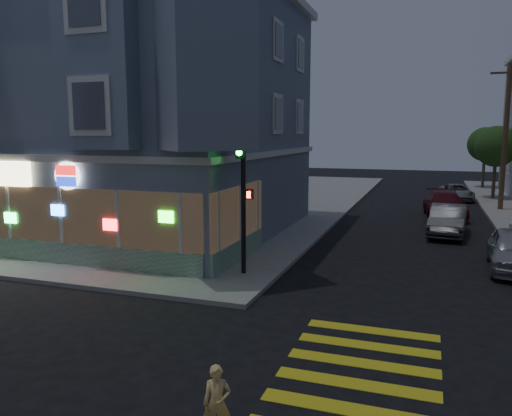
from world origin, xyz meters
The scene contains 12 objects.
ground centered at (0.00, 0.00, 0.00)m, with size 120.00×120.00×0.00m, color black.
sidewalk_nw centered at (-13.50, 23.00, 0.07)m, with size 33.00×42.00×0.15m, color gray.
corner_building centered at (-6.00, 10.98, 5.82)m, with size 14.60×14.60×11.40m.
utility_pole centered at (12.00, 24.00, 4.80)m, with size 2.20×0.30×9.00m.
street_tree_near centered at (12.20, 30.00, 3.94)m, with size 3.00×3.00×5.30m.
street_tree_far centered at (12.20, 38.00, 3.94)m, with size 3.00×3.00×5.30m.
running_child centered at (4.63, -3.72, 0.62)m, with size 0.45×0.30×1.24m, color #F7D17E.
parked_car_b centered at (8.60, 14.88, 0.73)m, with size 1.55×4.45×1.47m, color #3E4044.
parked_car_c centered at (8.60, 20.34, 0.75)m, with size 2.11×5.20×1.51m, color #57141F.
parked_car_d centered at (9.62, 28.92, 0.59)m, with size 1.96×4.25×1.18m, color #91969B.
traffic_signal centered at (1.83, 4.87, 3.52)m, with size 0.64×0.56×4.99m.
fire_hydrant centered at (11.30, 14.14, 0.57)m, with size 0.46×0.27×0.80m.
Camera 1 is at (7.65, -10.50, 4.87)m, focal length 35.00 mm.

